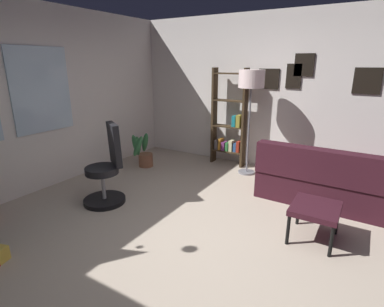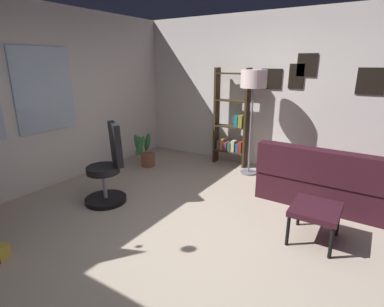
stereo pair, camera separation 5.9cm
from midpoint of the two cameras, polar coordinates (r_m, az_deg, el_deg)
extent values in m
cube|color=#B3A290|center=(3.35, 2.95, -17.43)|extent=(5.38, 5.70, 0.10)
cube|color=silver|center=(4.88, -28.73, 8.95)|extent=(5.38, 0.10, 2.66)
cube|color=silver|center=(4.88, -27.23, 10.75)|extent=(0.90, 0.03, 1.20)
cube|color=silver|center=(5.36, 17.52, 10.79)|extent=(0.10, 5.70, 2.66)
cube|color=black|center=(5.23, 20.39, 15.63)|extent=(0.02, 0.30, 0.35)
cube|color=black|center=(5.38, 14.17, 13.70)|extent=(0.02, 0.35, 0.34)
cube|color=black|center=(5.26, 18.60, 13.86)|extent=(0.02, 0.24, 0.39)
cube|color=black|center=(5.13, 30.28, 11.93)|extent=(0.02, 0.37, 0.38)
cube|color=#32131C|center=(4.51, 24.65, -6.04)|extent=(0.88, 1.89, 0.39)
cube|color=#32131C|center=(4.06, 24.62, -2.39)|extent=(0.24, 1.87, 0.42)
cube|color=#32131C|center=(4.58, 14.44, -0.69)|extent=(0.83, 0.16, 0.20)
cube|color=#32131C|center=(5.16, 31.56, -4.21)|extent=(0.62, 0.85, 0.39)
cube|color=red|center=(4.31, 16.05, -0.96)|extent=(0.19, 0.41, 0.41)
cube|color=beige|center=(4.20, 22.82, -2.10)|extent=(0.22, 0.42, 0.41)
cube|color=brown|center=(4.20, 22.90, -2.12)|extent=(0.22, 0.40, 0.42)
cube|color=#32131C|center=(3.44, 22.13, -9.71)|extent=(0.54, 0.48, 0.06)
cylinder|color=black|center=(3.31, 24.66, -15.10)|extent=(0.04, 0.04, 0.34)
cylinder|color=black|center=(3.73, 25.64, -11.48)|extent=(0.04, 0.04, 0.34)
cylinder|color=black|center=(3.36, 17.43, -13.77)|extent=(0.04, 0.04, 0.34)
cylinder|color=black|center=(3.77, 19.28, -10.37)|extent=(0.04, 0.04, 0.34)
cylinder|color=black|center=(4.32, -16.76, -8.58)|extent=(0.56, 0.56, 0.06)
cylinder|color=#B2B2B7|center=(4.22, -17.03, -5.69)|extent=(0.05, 0.05, 0.41)
cylinder|color=black|center=(4.15, -17.27, -3.07)|extent=(0.44, 0.44, 0.09)
cube|color=black|center=(4.08, -15.06, 1.70)|extent=(0.30, 0.39, 0.57)
cube|color=#392A19|center=(5.36, 9.69, 6.46)|extent=(0.18, 0.04, 1.76)
cube|color=#392A19|center=(5.61, 3.96, 7.11)|extent=(0.18, 0.04, 1.76)
cube|color=#392A19|center=(5.62, 6.54, 0.48)|extent=(0.18, 0.56, 0.02)
cube|color=#392A19|center=(5.51, 6.70, 5.17)|extent=(0.18, 0.56, 0.02)
cube|color=#392A19|center=(5.43, 6.87, 10.02)|extent=(0.18, 0.56, 0.02)
cube|color=#392A19|center=(5.40, 7.05, 14.97)|extent=(0.18, 0.56, 0.02)
cube|color=maroon|center=(5.53, 8.65, 1.31)|extent=(0.14, 0.06, 0.20)
cube|color=navy|center=(5.56, 8.07, 1.21)|extent=(0.14, 0.06, 0.16)
cube|color=beige|center=(5.58, 7.30, 1.51)|extent=(0.15, 0.06, 0.20)
cube|color=#296D33|center=(5.60, 6.63, 1.38)|extent=(0.17, 0.05, 0.16)
cube|color=#702E65|center=(5.63, 5.91, 1.49)|extent=(0.17, 0.06, 0.16)
cube|color=#BD7724|center=(5.66, 5.26, 1.86)|extent=(0.16, 0.05, 0.21)
cube|color=#564D4F|center=(5.70, 4.64, 1.84)|extent=(0.15, 0.06, 0.18)
cube|color=olive|center=(5.41, 8.75, 6.17)|extent=(0.16, 0.07, 0.22)
cube|color=#176E79|center=(5.45, 7.91, 6.19)|extent=(0.15, 0.07, 0.20)
cylinder|color=slate|center=(5.27, 10.05, -3.52)|extent=(0.28, 0.28, 0.03)
cylinder|color=slate|center=(5.07, 10.47, 4.21)|extent=(0.03, 0.03, 1.42)
cylinder|color=white|center=(4.95, 11.01, 13.87)|extent=(0.41, 0.41, 0.28)
cylinder|color=brown|center=(5.56, -9.14, -1.24)|extent=(0.26, 0.26, 0.24)
ellipsoid|color=#33713F|center=(5.60, -10.63, 1.71)|extent=(0.12, 0.12, 0.32)
ellipsoid|color=#33713F|center=(5.33, -10.61, 1.37)|extent=(0.21, 0.20, 0.41)
ellipsoid|color=#33713F|center=(5.42, -11.03, 1.59)|extent=(0.17, 0.21, 0.40)
ellipsoid|color=#33713F|center=(5.58, -9.27, 2.12)|extent=(0.17, 0.25, 0.41)
camera|label=1|loc=(0.03, -90.51, -0.16)|focal=27.84mm
camera|label=2|loc=(0.03, 89.49, 0.16)|focal=27.84mm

